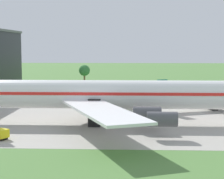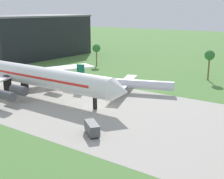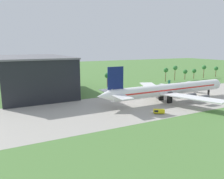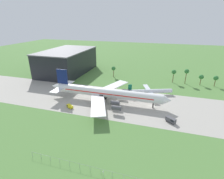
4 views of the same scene
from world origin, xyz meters
The scene contains 6 objects.
ground_plane centered at (0.00, 0.00, 0.00)m, with size 600.00×600.00×0.00m, color #517F3D.
taxiway_strip centered at (0.00, 0.00, 0.01)m, with size 320.00×44.00×0.02m.
jet_airliner centered at (-28.32, -1.32, 5.96)m, with size 78.47×56.92×18.68m.
regional_aircraft centered at (-2.91, 17.40, 2.62)m, with size 29.96×27.26×7.96m.
baggage_tug centered at (11.04, -14.80, 1.38)m, with size 5.49×4.78×2.57m.
terminal_building centered at (-85.25, 50.17, 10.85)m, with size 36.72×61.20×21.66m.
Camera 2 is at (48.73, -60.52, 24.87)m, focal length 50.00 mm.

